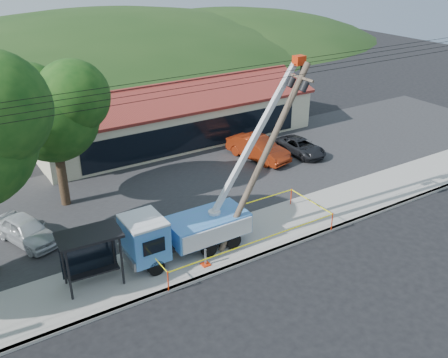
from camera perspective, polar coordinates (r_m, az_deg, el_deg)
ground at (r=24.71m, az=7.52°, el=-10.99°), size 120.00×120.00×0.00m
curb at (r=25.99m, az=4.58°, el=-8.59°), size 60.00×0.25×0.15m
sidewalk at (r=27.28m, az=2.20°, el=-6.72°), size 60.00×4.00×0.15m
parking_lot at (r=33.36m, az=-5.55°, el=-0.54°), size 60.00×12.00×0.10m
strip_mall at (r=40.97m, az=-5.79°, el=7.21°), size 22.50×8.53×4.67m
tree_lot at (r=29.85m, az=-19.10°, el=7.73°), size 6.30×5.60×8.94m
hill_center at (r=75.15m, az=-14.01°, el=13.46°), size 89.60×64.00×32.00m
hill_east at (r=83.52m, az=-0.55°, el=15.32°), size 72.80×52.00×26.00m
utility_truck at (r=25.28m, az=-4.57°, el=-5.55°), size 10.17×3.53×9.35m
leaning_pole at (r=25.17m, az=4.99°, el=3.35°), size 5.35×1.79×9.27m
bus_shelter at (r=23.60m, az=-15.14°, el=-7.35°), size 2.92×1.92×2.71m
caution_tape at (r=26.43m, az=1.66°, el=-5.73°), size 10.10×3.61×1.04m
car_silver at (r=28.91m, az=-21.42°, el=-6.83°), size 3.03×4.54×1.44m
car_red at (r=37.09m, az=3.87°, el=2.19°), size 2.78×5.34×1.67m
car_dark at (r=38.26m, az=8.69°, el=2.70°), size 2.06×4.32×1.19m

